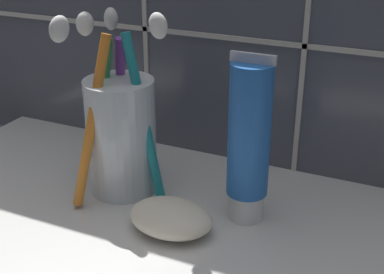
# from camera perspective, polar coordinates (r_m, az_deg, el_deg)

# --- Properties ---
(sink_counter) EXTENTS (0.69, 0.28, 0.02)m
(sink_counter) POSITION_cam_1_polar(r_m,az_deg,el_deg) (0.47, 4.41, -11.30)
(sink_counter) COLOR silver
(sink_counter) RESTS_ON ground
(toothbrush_cup) EXTENTS (0.10, 0.11, 0.18)m
(toothbrush_cup) POSITION_cam_1_polar(r_m,az_deg,el_deg) (0.51, -7.65, 0.67)
(toothbrush_cup) COLOR silver
(toothbrush_cup) RESTS_ON sink_counter
(toothpaste_tube) EXTENTS (0.04, 0.04, 0.15)m
(toothpaste_tube) POSITION_cam_1_polar(r_m,az_deg,el_deg) (0.45, 5.89, -0.39)
(toothpaste_tube) COLOR white
(toothpaste_tube) RESTS_ON sink_counter
(soap_bar) EXTENTS (0.07, 0.06, 0.03)m
(soap_bar) POSITION_cam_1_polar(r_m,az_deg,el_deg) (0.46, -2.27, -8.59)
(soap_bar) COLOR silver
(soap_bar) RESTS_ON sink_counter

